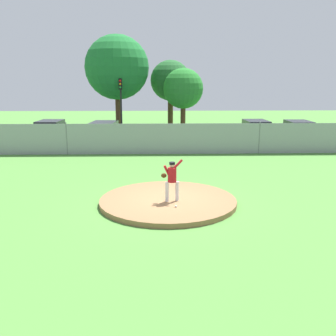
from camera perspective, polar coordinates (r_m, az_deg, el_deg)
The scene contains 14 objects.
ground_plane at distance 20.16m, azimuth -0.48°, elevation 0.01°, with size 80.00×80.00×0.00m, color #4C8438.
asphalt_strip at distance 28.51m, azimuth -0.81°, elevation 3.86°, with size 44.00×7.00×0.01m, color #2B2B2D.
pitchers_mound at distance 14.35m, azimuth -0.01°, elevation -5.02°, with size 5.17×5.17×0.18m, color olive.
pitcher_youth at distance 13.81m, azimuth 0.57°, elevation -1.40°, with size 0.80×0.32×1.58m.
baseball at distance 13.37m, azimuth 1.20°, elevation -5.80°, with size 0.07×0.07×0.07m, color white.
chainlink_fence at distance 23.91m, azimuth -0.67°, elevation 4.44°, with size 30.57×0.07×2.04m.
parked_car_white at distance 29.95m, azimuth 19.10°, elevation 5.12°, with size 1.89×4.22×1.65m.
parked_car_silver at distance 29.13m, azimuth 13.13°, elevation 5.31°, with size 1.88×4.34×1.69m.
parked_car_champagne at distance 29.09m, azimuth -17.33°, elevation 5.08°, with size 1.93×4.14×1.73m.
parked_car_teal at distance 28.18m, azimuth -9.67°, elevation 5.18°, with size 2.26×4.90×1.63m.
traffic_light_near at distance 32.42m, azimuth -7.15°, elevation 10.65°, with size 0.28×0.46×4.75m.
tree_bushy_near at distance 34.91m, azimuth -7.73°, elevation 14.83°, with size 5.68×5.68×8.57m.
tree_slender_far at distance 36.94m, azimuth 0.37°, elevation 13.05°, with size 3.81×3.81×6.52m.
tree_broad_left at distance 34.78m, azimuth 2.32°, elevation 11.88°, with size 3.63×3.63×5.70m.
Camera 1 is at (-0.37, -13.64, 4.53)m, focal length 40.29 mm.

